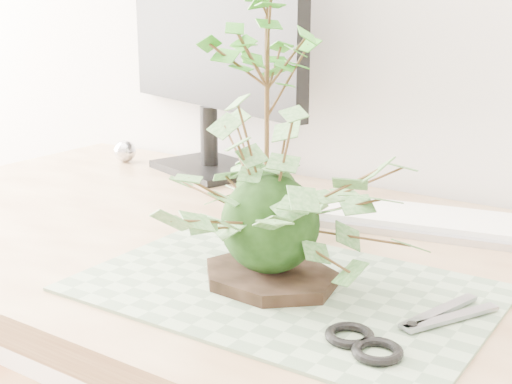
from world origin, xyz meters
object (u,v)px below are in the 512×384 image
(keyboard, at_px, (387,216))
(monitor, at_px, (210,33))
(desk, at_px, (336,321))
(ivy_kokedama, at_px, (270,179))
(maple_kokedama, at_px, (267,33))

(keyboard, height_order, monitor, monitor)
(desk, bearing_deg, monitor, 146.40)
(ivy_kokedama, distance_m, monitor, 0.59)
(desk, distance_m, keyboard, 0.21)
(ivy_kokedama, relative_size, keyboard, 0.67)
(ivy_kokedama, bearing_deg, desk, 78.40)
(desk, relative_size, monitor, 3.23)
(ivy_kokedama, relative_size, monitor, 0.66)
(desk, height_order, maple_kokedama, maple_kokedama)
(ivy_kokedama, xyz_separation_m, keyboard, (0.01, 0.30, -0.12))
(maple_kokedama, bearing_deg, monitor, 140.57)
(ivy_kokedama, distance_m, keyboard, 0.33)
(ivy_kokedama, height_order, monitor, monitor)
(keyboard, distance_m, monitor, 0.49)
(desk, xyz_separation_m, keyboard, (-0.01, 0.18, 0.10))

